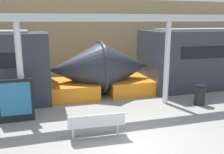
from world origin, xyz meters
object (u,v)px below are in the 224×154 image
object	(u,v)px
bench_near	(96,123)
support_column_far	(167,64)
poster_board	(16,101)
trash_bin	(200,95)
support_column_near	(20,71)

from	to	relation	value
bench_near	support_column_far	distance (m)	4.66
poster_board	support_column_far	world-z (taller)	support_column_far
trash_bin	support_column_near	bearing A→B (deg)	175.02
trash_bin	poster_board	world-z (taller)	poster_board
bench_near	trash_bin	distance (m)	5.38
support_column_near	support_column_far	xyz separation A→B (m)	(6.01, 0.00, 0.00)
support_column_far	trash_bin	bearing A→B (deg)	-25.65
support_column_near	support_column_far	size ratio (longest dim) A/B	1.00
support_column_near	trash_bin	bearing A→B (deg)	-4.98
trash_bin	support_column_far	world-z (taller)	support_column_far
support_column_near	support_column_far	distance (m)	6.01
support_column_near	bench_near	bearing A→B (deg)	-47.42
trash_bin	support_column_near	world-z (taller)	support_column_near
bench_near	trash_bin	world-z (taller)	trash_bin
bench_near	poster_board	distance (m)	3.25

